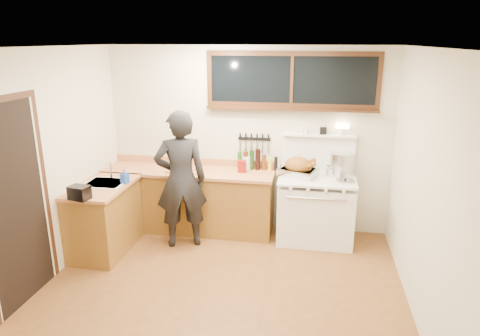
% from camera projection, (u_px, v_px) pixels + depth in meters
% --- Properties ---
extents(ground_plane, '(4.00, 3.50, 0.02)m').
position_uv_depth(ground_plane, '(223.00, 288.00, 4.81)').
color(ground_plane, brown).
extents(room_shell, '(4.10, 3.60, 2.65)m').
position_uv_depth(room_shell, '(221.00, 144.00, 4.33)').
color(room_shell, beige).
rests_on(room_shell, ground).
extents(counter_back, '(2.44, 0.64, 1.00)m').
position_uv_depth(counter_back, '(189.00, 199.00, 6.17)').
color(counter_back, brown).
rests_on(counter_back, ground).
extents(counter_left, '(0.64, 1.09, 0.90)m').
position_uv_depth(counter_left, '(104.00, 218.00, 5.54)').
color(counter_left, brown).
rests_on(counter_left, ground).
extents(sink_unit, '(0.50, 0.45, 0.37)m').
position_uv_depth(sink_unit, '(106.00, 187.00, 5.50)').
color(sink_unit, white).
rests_on(sink_unit, counter_left).
extents(vintage_stove, '(1.02, 0.74, 1.58)m').
position_uv_depth(vintage_stove, '(316.00, 208.00, 5.83)').
color(vintage_stove, white).
rests_on(vintage_stove, ground).
extents(back_window, '(2.32, 0.13, 0.77)m').
position_uv_depth(back_window, '(292.00, 86.00, 5.73)').
color(back_window, black).
rests_on(back_window, room_shell).
extents(left_doorway, '(0.02, 1.04, 2.17)m').
position_uv_depth(left_doorway, '(17.00, 204.00, 4.30)').
color(left_doorway, black).
rests_on(left_doorway, ground).
extents(knife_strip, '(0.46, 0.03, 0.28)m').
position_uv_depth(knife_strip, '(254.00, 140.00, 6.04)').
color(knife_strip, black).
rests_on(knife_strip, room_shell).
extents(man, '(0.78, 0.66, 1.84)m').
position_uv_depth(man, '(181.00, 180.00, 5.56)').
color(man, black).
rests_on(man, ground).
extents(soap_bottle, '(0.10, 0.10, 0.19)m').
position_uv_depth(soap_bottle, '(125.00, 176.00, 5.45)').
color(soap_bottle, '#2449B4').
rests_on(soap_bottle, counter_left).
extents(toaster, '(0.26, 0.20, 0.16)m').
position_uv_depth(toaster, '(79.00, 193.00, 4.91)').
color(toaster, black).
rests_on(toaster, counter_left).
extents(cutting_board, '(0.39, 0.32, 0.13)m').
position_uv_depth(cutting_board, '(180.00, 168.00, 5.96)').
color(cutting_board, '#BB754A').
rests_on(cutting_board, counter_back).
extents(roast_turkey, '(0.58, 0.50, 0.26)m').
position_uv_depth(roast_turkey, '(299.00, 168.00, 5.76)').
color(roast_turkey, silver).
rests_on(roast_turkey, vintage_stove).
extents(stockpot, '(0.37, 0.37, 0.31)m').
position_uv_depth(stockpot, '(342.00, 164.00, 5.79)').
color(stockpot, silver).
rests_on(stockpot, vintage_stove).
extents(saucepan, '(0.17, 0.27, 0.11)m').
position_uv_depth(saucepan, '(331.00, 172.00, 5.77)').
color(saucepan, silver).
rests_on(saucepan, vintage_stove).
extents(pot_lid, '(0.27, 0.27, 0.04)m').
position_uv_depth(pot_lid, '(345.00, 181.00, 5.54)').
color(pot_lid, silver).
rests_on(pot_lid, vintage_stove).
extents(coffee_tin, '(0.12, 0.10, 0.17)m').
position_uv_depth(coffee_tin, '(242.00, 166.00, 5.91)').
color(coffee_tin, maroon).
rests_on(coffee_tin, counter_back).
extents(pitcher, '(0.12, 0.12, 0.19)m').
position_uv_depth(pitcher, '(247.00, 163.00, 6.04)').
color(pitcher, white).
rests_on(pitcher, counter_back).
extents(bottle_cluster, '(0.57, 0.07, 0.30)m').
position_uv_depth(bottle_cluster, '(255.00, 161.00, 6.02)').
color(bottle_cluster, black).
rests_on(bottle_cluster, counter_back).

